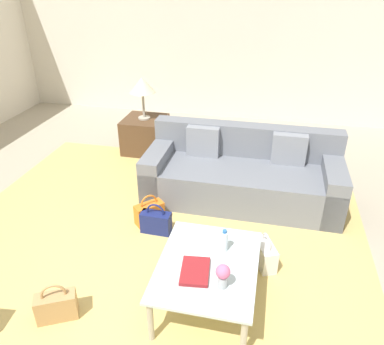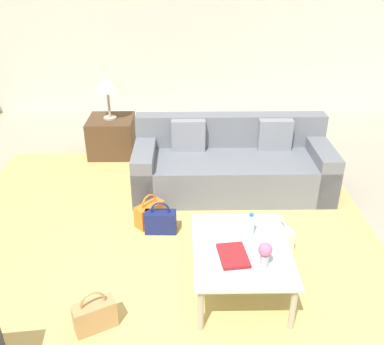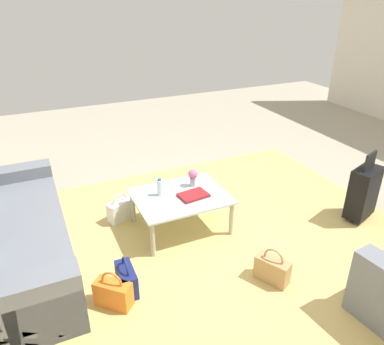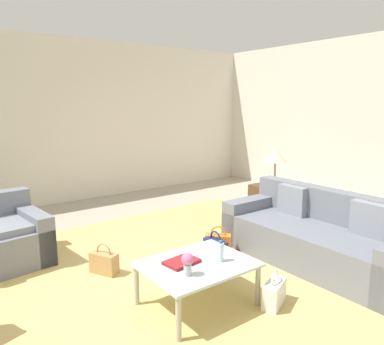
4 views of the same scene
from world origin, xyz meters
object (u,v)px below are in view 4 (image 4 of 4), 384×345
couch (320,238)px  handbag_navy (215,249)px  flower_vase (188,262)px  water_bottle (220,252)px  coffee_table_book (182,262)px  coffee_table (197,268)px  table_lamp (276,156)px  handbag_tan (104,263)px  side_table (274,200)px  handbag_orange (218,243)px  handbag_white (274,293)px

couch → handbag_navy: (-0.96, 0.82, -0.17)m
flower_vase → handbag_navy: bearing=39.4°
water_bottle → coffee_table_book: 0.38m
coffee_table → coffee_table_book: (-0.12, 0.08, 0.06)m
coffee_table_book → table_lamp: bearing=19.2°
coffee_table → coffee_table_book: 0.16m
table_lamp → handbag_tan: table_lamp is taller
flower_vase → side_table: flower_vase is taller
side_table → handbag_orange: bearing=-160.0°
handbag_orange → flower_vase: bearing=-140.6°
coffee_table_book → handbag_tan: size_ratio=0.87×
side_table → handbag_tan: bearing=-173.9°
coffee_table → couch: bearing=-3.2°
coffee_table → coffee_table_book: coffee_table_book is taller
coffee_table → handbag_navy: 1.13m
side_table → couch: bearing=-122.1°
side_table → handbag_navy: size_ratio=1.73×
flower_vase → table_lamp: table_lamp is taller
handbag_navy → handbag_white: bearing=-102.6°
coffee_table_book → handbag_orange: bearing=27.7°
side_table → handbag_white: 2.96m
coffee_table_book → handbag_navy: (0.95, 0.64, -0.31)m
flower_vase → handbag_orange: size_ratio=0.57×
flower_vase → coffee_table_book: bearing=66.5°
coffee_table → side_table: (2.80, 1.50, -0.11)m
coffee_table_book → handbag_orange: 1.38m
couch → coffee_table: (-1.79, 0.10, 0.08)m
coffee_table_book → coffee_table: bearing=-40.5°
handbag_orange → handbag_tan: 1.45m
couch → handbag_navy: 1.27m
handbag_white → coffee_table_book: bearing=142.5°
coffee_table → flower_vase: (-0.22, -0.15, 0.17)m
coffee_table → handbag_white: bearing=-38.2°
flower_vase → handbag_orange: (1.21, 0.99, -0.42)m
coffee_table_book → handbag_white: (0.69, -0.53, -0.31)m
handbag_tan → couch: bearing=-29.4°
handbag_white → handbag_tan: same height
coffee_table_book → flower_vase: size_ratio=1.52×
couch → handbag_orange: size_ratio=6.44×
side_table → table_lamp: (0.00, 0.00, 0.76)m
coffee_table → flower_vase: size_ratio=4.93×
couch → side_table: couch is taller
couch → handbag_navy: bearing=139.6°
coffee_table → coffee_table_book: size_ratio=3.26×
table_lamp → handbag_orange: bearing=-160.0°
couch → handbag_navy: size_ratio=6.44×
coffee_table → table_lamp: size_ratio=1.62×
water_bottle → handbag_orange: size_ratio=0.57×
side_table → handbag_tan: size_ratio=1.73×
water_bottle → flower_vase: size_ratio=1.00×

